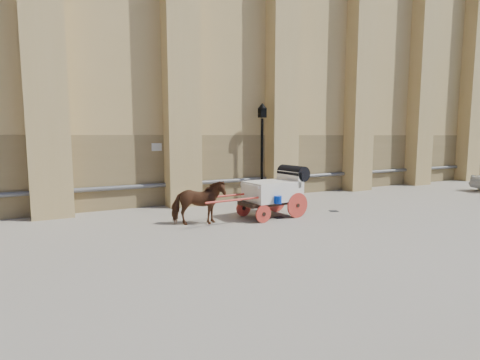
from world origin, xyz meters
TOP-DOWN VIEW (x-y plane):
  - ground at (0.00, 0.00)m, footprint 90.00×90.00m
  - cathedral at (2.07, 7.81)m, footprint 44.80×9.20m
  - horse at (-1.71, 0.02)m, footprint 1.93×1.25m
  - carriage at (1.31, -0.05)m, footprint 4.31×1.61m
  - street_lamp at (2.72, 3.28)m, footprint 0.42×0.42m
  - drain_grate_near at (1.30, -0.31)m, footprint 0.33×0.33m
  - drain_grate_far at (3.85, -0.36)m, footprint 0.41×0.41m

SIDE VIEW (x-z plane):
  - ground at x=0.00m, z-range 0.00..0.00m
  - drain_grate_near at x=1.30m, z-range 0.00..0.01m
  - drain_grate_far at x=3.85m, z-range 0.00..0.01m
  - horse at x=-1.71m, z-range 0.00..1.50m
  - carriage at x=1.31m, z-range 0.07..1.93m
  - street_lamp at x=2.72m, z-range 0.15..4.60m
  - cathedral at x=2.07m, z-range -0.59..18.61m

